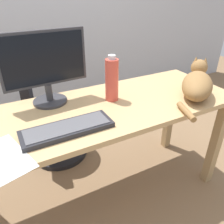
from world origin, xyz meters
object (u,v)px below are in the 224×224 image
Objects in this scene: keyboard at (67,129)px; water_bottle at (112,80)px; monitor at (45,66)px; office_chair at (50,118)px; cat at (197,83)px.

keyboard is 1.60× the size of water_bottle.
water_bottle is (0.35, 0.21, 0.12)m from keyboard.
monitor is 0.38m from water_bottle.
office_chair is 1.87× the size of monitor.
cat is (0.85, 0.01, 0.07)m from keyboard.
keyboard is 0.86m from cat.
monitor reaches higher than office_chair.
cat reaches higher than office_chair.
cat is at bearing 0.67° from keyboard.
cat is at bearing -43.93° from office_chair.
office_chair is 0.80m from water_bottle.
monitor is at bearing 158.11° from water_bottle.
keyboard is 0.42m from water_bottle.
water_bottle reaches higher than office_chair.
cat is 0.54m from water_bottle.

